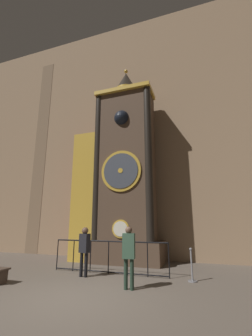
{
  "coord_description": "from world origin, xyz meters",
  "views": [
    {
      "loc": [
        3.21,
        -5.2,
        1.8
      ],
      "look_at": [
        -0.32,
        5.03,
        4.41
      ],
      "focal_mm": 24.0,
      "sensor_mm": 36.0,
      "label": 1
    }
  ],
  "objects_px": {
    "clock_tower": "(118,173)",
    "visitor_near": "(84,246)",
    "visitor_far": "(129,251)",
    "stanchion_post": "(192,271)"
  },
  "relations": [
    {
      "from": "clock_tower",
      "to": "visitor_near",
      "type": "xyz_separation_m",
      "value": [
        -0.1,
        -2.91,
        -3.2
      ]
    },
    {
      "from": "clock_tower",
      "to": "visitor_near",
      "type": "distance_m",
      "value": 4.33
    },
    {
      "from": "clock_tower",
      "to": "visitor_far",
      "type": "xyz_separation_m",
      "value": [
        1.82,
        -3.81,
        -3.18
      ]
    },
    {
      "from": "clock_tower",
      "to": "visitor_near",
      "type": "height_order",
      "value": "clock_tower"
    },
    {
      "from": "visitor_near",
      "to": "visitor_far",
      "type": "distance_m",
      "value": 2.12
    },
    {
      "from": "stanchion_post",
      "to": "visitor_near",
      "type": "bearing_deg",
      "value": -171.01
    },
    {
      "from": "visitor_far",
      "to": "clock_tower",
      "type": "bearing_deg",
      "value": 107.62
    },
    {
      "from": "visitor_far",
      "to": "stanchion_post",
      "type": "distance_m",
      "value": 2.27
    },
    {
      "from": "stanchion_post",
      "to": "clock_tower",
      "type": "bearing_deg",
      "value": 145.45
    },
    {
      "from": "visitor_near",
      "to": "visitor_far",
      "type": "relative_size",
      "value": 0.97
    }
  ]
}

